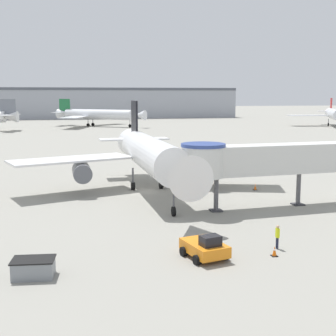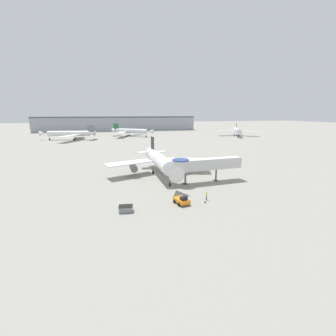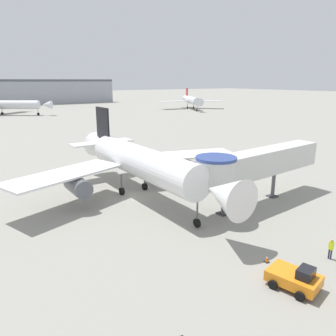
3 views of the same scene
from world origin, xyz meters
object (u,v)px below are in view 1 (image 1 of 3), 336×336
(background_jet_red_tail, at_px, (334,114))
(traffic_cone_near_nose, at_px, (206,239))
(traffic_cone_starboard_wing, at_px, (255,187))
(service_container_gray, at_px, (33,268))
(main_airplane, at_px, (150,155))
(jet_bridge, at_px, (263,159))
(pushback_tug_orange, at_px, (205,247))
(ground_crew_marshaller, at_px, (277,235))
(traffic_cone_apron_front, at_px, (274,251))
(background_jet_green_tail, at_px, (96,114))

(background_jet_red_tail, bearing_deg, traffic_cone_near_nose, -99.91)
(traffic_cone_starboard_wing, bearing_deg, service_container_gray, -137.05)
(main_airplane, bearing_deg, service_container_gray, -117.34)
(jet_bridge, xyz_separation_m, pushback_tug_orange, (-9.46, -12.55, -4.00))
(traffic_cone_near_nose, distance_m, ground_crew_marshaller, 5.20)
(jet_bridge, height_order, traffic_cone_starboard_wing, jet_bridge)
(jet_bridge, relative_size, traffic_cone_starboard_wing, 25.29)
(traffic_cone_apron_front, bearing_deg, jet_bridge, 70.23)
(jet_bridge, xyz_separation_m, ground_crew_marshaller, (-3.89, -11.78, -3.75))
(main_airplane, relative_size, background_jet_green_tail, 0.98)
(ground_crew_marshaller, bearing_deg, traffic_cone_apron_front, -29.44)
(service_container_gray, bearing_deg, main_airplane, 63.90)
(service_container_gray, distance_m, ground_crew_marshaller, 16.68)
(service_container_gray, distance_m, background_jet_red_tail, 151.18)
(pushback_tug_orange, bearing_deg, background_jet_green_tail, 75.86)
(background_jet_green_tail, bearing_deg, pushback_tug_orange, -145.11)
(traffic_cone_near_nose, distance_m, background_jet_green_tail, 133.28)
(ground_crew_marshaller, distance_m, background_jet_red_tail, 140.11)
(traffic_cone_near_nose, bearing_deg, traffic_cone_starboard_wing, 57.30)
(traffic_cone_starboard_wing, bearing_deg, ground_crew_marshaller, -108.54)
(pushback_tug_orange, height_order, traffic_cone_starboard_wing, pushback_tug_orange)
(main_airplane, height_order, traffic_cone_near_nose, main_airplane)
(traffic_cone_near_nose, xyz_separation_m, ground_crew_marshaller, (4.54, -2.44, 0.72))
(service_container_gray, xyz_separation_m, traffic_cone_starboard_wing, (23.27, 21.65, -0.21))
(traffic_cone_apron_front, height_order, background_jet_green_tail, background_jet_green_tail)
(traffic_cone_apron_front, height_order, ground_crew_marshaller, ground_crew_marshaller)
(background_jet_green_tail, bearing_deg, traffic_cone_near_nose, -144.68)
(pushback_tug_orange, distance_m, traffic_cone_near_nose, 3.40)
(ground_crew_marshaller, height_order, background_jet_red_tail, background_jet_red_tail)
(traffic_cone_near_nose, relative_size, traffic_cone_apron_front, 0.85)
(background_jet_green_tail, bearing_deg, ground_crew_marshaller, -142.76)
(jet_bridge, height_order, traffic_cone_near_nose, jet_bridge)
(service_container_gray, xyz_separation_m, ground_crew_marshaller, (16.58, 1.73, 0.43))
(jet_bridge, relative_size, service_container_gray, 7.02)
(pushback_tug_orange, distance_m, service_container_gray, 11.06)
(jet_bridge, xyz_separation_m, traffic_cone_near_nose, (-8.43, -9.34, -4.47))
(main_airplane, xyz_separation_m, pushback_tug_orange, (-0.17, -21.87, -3.51))
(main_airplane, height_order, jet_bridge, main_airplane)
(main_airplane, bearing_deg, traffic_cone_apron_front, -79.80)
(pushback_tug_orange, relative_size, traffic_cone_starboard_wing, 4.98)
(traffic_cone_starboard_wing, distance_m, ground_crew_marshaller, 21.03)
(pushback_tug_orange, height_order, traffic_cone_near_nose, pushback_tug_orange)
(traffic_cone_starboard_wing, height_order, background_jet_green_tail, background_jet_green_tail)
(main_airplane, distance_m, traffic_cone_apron_front, 23.28)
(ground_crew_marshaller, bearing_deg, service_container_gray, -82.10)
(main_airplane, height_order, service_container_gray, main_airplane)
(traffic_cone_starboard_wing, bearing_deg, jet_bridge, -108.94)
(service_container_gray, relative_size, traffic_cone_near_nose, 4.48)
(jet_bridge, xyz_separation_m, service_container_gray, (-20.47, -13.51, -4.19))
(service_container_gray, relative_size, background_jet_green_tail, 0.08)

